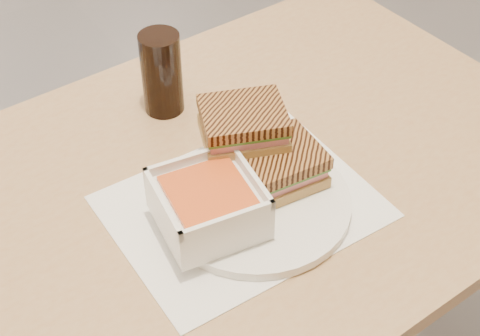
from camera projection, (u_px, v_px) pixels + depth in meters
main_table at (195, 246)px, 1.12m from camera, size 1.23×0.75×0.75m
tray_liner at (242, 207)px, 1.02m from camera, size 0.37×0.29×0.00m
plate at (255, 202)px, 1.01m from camera, size 0.27×0.27×0.01m
soup_bowl at (208, 206)px, 0.95m from camera, size 0.15×0.15×0.07m
panini_lower at (276, 166)px, 1.02m from camera, size 0.13×0.11×0.06m
panini_upper at (243, 124)px, 1.01m from camera, size 0.15×0.13×0.05m
cola_glass at (162, 73)px, 1.14m from camera, size 0.07×0.07×0.14m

